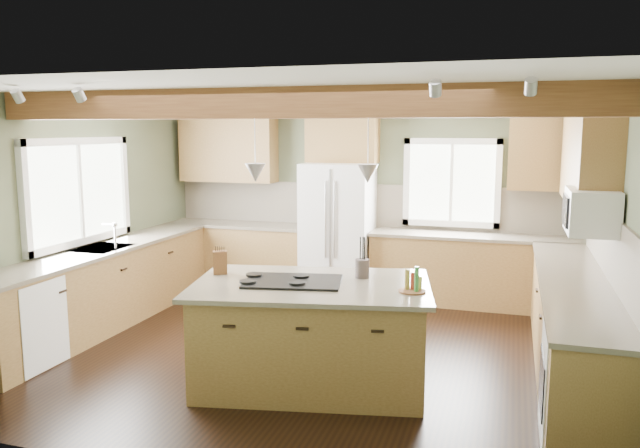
% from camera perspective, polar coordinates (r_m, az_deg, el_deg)
% --- Properties ---
extents(floor, '(5.60, 5.60, 0.00)m').
position_cam_1_polar(floor, '(6.55, -0.89, -11.41)').
color(floor, black).
rests_on(floor, ground).
extents(ceiling, '(5.60, 5.60, 0.00)m').
position_cam_1_polar(ceiling, '(6.16, -0.95, 11.92)').
color(ceiling, silver).
rests_on(ceiling, wall_back).
extents(wall_back, '(5.60, 0.00, 5.60)m').
position_cam_1_polar(wall_back, '(8.62, 4.27, 2.34)').
color(wall_back, '#4A5039').
rests_on(wall_back, ground).
extents(wall_left, '(0.00, 5.00, 5.00)m').
position_cam_1_polar(wall_left, '(7.57, -21.49, 0.87)').
color(wall_left, '#4A5039').
rests_on(wall_left, ground).
extents(wall_right, '(0.00, 5.00, 5.00)m').
position_cam_1_polar(wall_right, '(5.99, 25.46, -1.32)').
color(wall_right, '#4A5039').
rests_on(wall_right, ground).
extents(ceiling_beam, '(5.55, 0.26, 0.26)m').
position_cam_1_polar(ceiling_beam, '(5.40, -3.64, 10.97)').
color(ceiling_beam, '#562D18').
rests_on(ceiling_beam, ceiling).
extents(soffit_trim, '(5.55, 0.20, 0.10)m').
position_cam_1_polar(soffit_trim, '(8.47, 4.21, 10.63)').
color(soffit_trim, '#562D18').
rests_on(soffit_trim, ceiling).
extents(backsplash_back, '(5.58, 0.03, 0.58)m').
position_cam_1_polar(backsplash_back, '(8.61, 4.24, 1.73)').
color(backsplash_back, brown).
rests_on(backsplash_back, wall_back).
extents(backsplash_right, '(0.03, 3.70, 0.58)m').
position_cam_1_polar(backsplash_right, '(6.05, 25.20, -2.07)').
color(backsplash_right, brown).
rests_on(backsplash_right, wall_right).
extents(base_cab_back_left, '(2.02, 0.60, 0.88)m').
position_cam_1_polar(base_cab_back_left, '(9.04, -7.36, -2.92)').
color(base_cab_back_left, brown).
rests_on(base_cab_back_left, floor).
extents(counter_back_left, '(2.06, 0.64, 0.04)m').
position_cam_1_polar(counter_back_left, '(8.96, -7.42, -0.04)').
color(counter_back_left, brown).
rests_on(counter_back_left, base_cab_back_left).
extents(base_cab_back_right, '(2.62, 0.60, 0.88)m').
position_cam_1_polar(base_cab_back_right, '(8.26, 13.87, -4.23)').
color(base_cab_back_right, brown).
rests_on(base_cab_back_right, floor).
extents(counter_back_right, '(2.66, 0.64, 0.04)m').
position_cam_1_polar(counter_back_right, '(8.17, 13.99, -1.08)').
color(counter_back_right, brown).
rests_on(counter_back_right, base_cab_back_right).
extents(base_cab_left, '(0.60, 3.70, 0.88)m').
position_cam_1_polar(base_cab_left, '(7.59, -19.11, -5.61)').
color(base_cab_left, brown).
rests_on(base_cab_left, floor).
extents(counter_left, '(0.64, 3.74, 0.04)m').
position_cam_1_polar(counter_left, '(7.49, -19.29, -2.20)').
color(counter_left, brown).
rests_on(counter_left, base_cab_left).
extents(base_cab_right, '(0.60, 3.70, 0.88)m').
position_cam_1_polar(base_cab_right, '(6.20, 22.10, -8.98)').
color(base_cab_right, brown).
rests_on(base_cab_right, floor).
extents(counter_right, '(0.64, 3.74, 0.04)m').
position_cam_1_polar(counter_right, '(6.08, 22.35, -4.84)').
color(counter_right, brown).
rests_on(counter_right, base_cab_right).
extents(upper_cab_back_left, '(1.40, 0.35, 0.90)m').
position_cam_1_polar(upper_cab_back_left, '(9.06, -8.38, 6.71)').
color(upper_cab_back_left, brown).
rests_on(upper_cab_back_left, wall_back).
extents(upper_cab_over_fridge, '(0.96, 0.35, 0.70)m').
position_cam_1_polar(upper_cab_over_fridge, '(8.47, 2.07, 8.01)').
color(upper_cab_over_fridge, brown).
rests_on(upper_cab_over_fridge, wall_back).
extents(upper_cab_right, '(0.35, 2.20, 0.90)m').
position_cam_1_polar(upper_cab_right, '(6.79, 23.30, 5.44)').
color(upper_cab_right, brown).
rests_on(upper_cab_right, wall_right).
extents(upper_cab_back_corner, '(0.90, 0.35, 0.90)m').
position_cam_1_polar(upper_cab_back_corner, '(8.19, 20.01, 6.07)').
color(upper_cab_back_corner, brown).
rests_on(upper_cab_back_corner, wall_back).
extents(window_left, '(0.04, 1.60, 1.05)m').
position_cam_1_polar(window_left, '(7.57, -21.24, 2.79)').
color(window_left, white).
rests_on(window_left, wall_left).
extents(window_back, '(1.10, 0.04, 1.00)m').
position_cam_1_polar(window_back, '(8.39, 11.95, 3.72)').
color(window_back, white).
rests_on(window_back, wall_back).
extents(sink, '(0.50, 0.65, 0.03)m').
position_cam_1_polar(sink, '(7.49, -19.29, -2.16)').
color(sink, '#262628').
rests_on(sink, counter_left).
extents(faucet, '(0.02, 0.02, 0.28)m').
position_cam_1_polar(faucet, '(7.36, -18.22, -1.14)').
color(faucet, '#B2B2B7').
rests_on(faucet, sink).
extents(dishwasher, '(0.60, 0.60, 0.84)m').
position_cam_1_polar(dishwasher, '(6.63, -25.74, -8.17)').
color(dishwasher, white).
rests_on(dishwasher, floor).
extents(oven, '(0.60, 0.72, 0.84)m').
position_cam_1_polar(oven, '(4.98, 23.21, -13.54)').
color(oven, white).
rests_on(oven, floor).
extents(microwave, '(0.40, 0.70, 0.38)m').
position_cam_1_polar(microwave, '(5.88, 23.57, 1.09)').
color(microwave, white).
rests_on(microwave, wall_right).
extents(pendant_left, '(0.18, 0.18, 0.16)m').
position_cam_1_polar(pendant_left, '(5.40, -5.93, 4.68)').
color(pendant_left, '#B2B2B7').
rests_on(pendant_left, ceiling).
extents(pendant_right, '(0.18, 0.18, 0.16)m').
position_cam_1_polar(pendant_right, '(5.28, 4.39, 4.61)').
color(pendant_right, '#B2B2B7').
rests_on(pendant_right, ceiling).
extents(refrigerator, '(0.90, 0.74, 1.80)m').
position_cam_1_polar(refrigerator, '(8.38, 1.65, -0.58)').
color(refrigerator, white).
rests_on(refrigerator, floor).
extents(island, '(2.12, 1.53, 0.88)m').
position_cam_1_polar(island, '(5.61, -0.79, -10.17)').
color(island, brown).
rests_on(island, floor).
extents(island_top, '(2.27, 1.68, 0.04)m').
position_cam_1_polar(island_top, '(5.48, -0.80, -5.61)').
color(island_top, brown).
rests_on(island_top, island).
extents(cooktop, '(0.93, 0.71, 0.02)m').
position_cam_1_polar(cooktop, '(5.49, -2.47, -5.26)').
color(cooktop, black).
rests_on(cooktop, island_top).
extents(knife_block, '(0.16, 0.14, 0.21)m').
position_cam_1_polar(knife_block, '(5.86, -9.12, -3.49)').
color(knife_block, brown).
rests_on(knife_block, island_top).
extents(utensil_crock, '(0.17, 0.17, 0.17)m').
position_cam_1_polar(utensil_crock, '(5.65, 3.88, -4.08)').
color(utensil_crock, '#49403A').
rests_on(utensil_crock, island_top).
extents(bottle_tray, '(0.26, 0.26, 0.21)m').
position_cam_1_polar(bottle_tray, '(5.21, 8.44, -5.06)').
color(bottle_tray, '#562B1A').
rests_on(bottle_tray, island_top).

